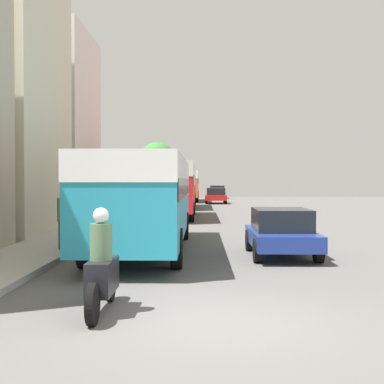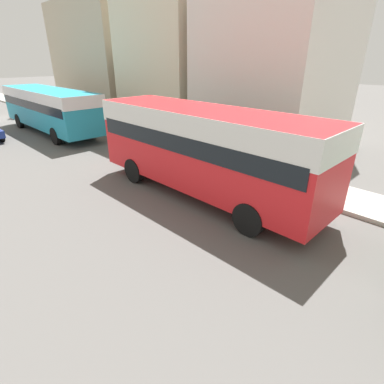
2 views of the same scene
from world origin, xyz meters
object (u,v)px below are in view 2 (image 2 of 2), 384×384
at_px(bus_following, 204,141).
at_px(pedestrian_near_curb, 79,112).
at_px(bus_lead, 49,105).
at_px(motorcycle_behind_lead, 15,110).

height_order(bus_following, pedestrian_near_curb, bus_following).
xyz_separation_m(bus_lead, pedestrian_near_curb, (-2.30, -0.71, -0.82)).
bearing_deg(motorcycle_behind_lead, bus_lead, 90.73).
bearing_deg(pedestrian_near_curb, bus_lead, 17.15).
bearing_deg(bus_following, pedestrian_near_curb, -99.30).
xyz_separation_m(bus_following, pedestrian_near_curb, (-2.43, -14.83, -1.00)).
bearing_deg(motorcycle_behind_lead, pedestrian_near_curb, 109.32).
distance_m(bus_following, motorcycle_behind_lead, 21.72).
xyz_separation_m(motorcycle_behind_lead, pedestrian_near_curb, (-2.40, 6.84, 0.34)).
distance_m(bus_lead, motorcycle_behind_lead, 7.64).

